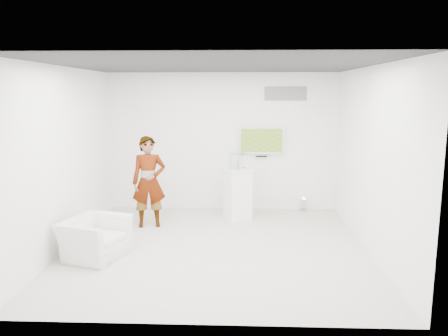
# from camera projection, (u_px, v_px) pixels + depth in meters

# --- Properties ---
(room) EXTENTS (5.01, 5.01, 3.00)m
(room) POSITION_uv_depth(u_px,v_px,m) (216.00, 159.00, 7.11)
(room) COLOR beige
(room) RESTS_ON ground
(tv) EXTENTS (1.00, 0.08, 0.60)m
(tv) POSITION_uv_depth(u_px,v_px,m) (261.00, 140.00, 9.48)
(tv) COLOR silver
(tv) RESTS_ON room
(logo_decal) EXTENTS (0.90, 0.02, 0.30)m
(logo_decal) POSITION_uv_depth(u_px,v_px,m) (285.00, 94.00, 9.33)
(logo_decal) COLOR slate
(logo_decal) RESTS_ON room
(person) EXTENTS (0.71, 0.54, 1.76)m
(person) POSITION_uv_depth(u_px,v_px,m) (149.00, 182.00, 8.39)
(person) COLOR silver
(person) RESTS_ON room
(armchair) EXTENTS (1.09, 1.17, 0.62)m
(armchair) POSITION_uv_depth(u_px,v_px,m) (94.00, 238.00, 6.89)
(armchair) COLOR silver
(armchair) RESTS_ON room
(pedestal) EXTENTS (0.67, 0.67, 1.05)m
(pedestal) POSITION_uv_depth(u_px,v_px,m) (238.00, 194.00, 8.94)
(pedestal) COLOR white
(pedestal) RESTS_ON room
(floor_uplight) EXTENTS (0.24, 0.24, 0.31)m
(floor_uplight) POSITION_uv_depth(u_px,v_px,m) (304.00, 205.00, 9.55)
(floor_uplight) COLOR silver
(floor_uplight) RESTS_ON room
(vitrine) EXTENTS (0.37, 0.37, 0.31)m
(vitrine) POSITION_uv_depth(u_px,v_px,m) (238.00, 161.00, 8.82)
(vitrine) COLOR white
(vitrine) RESTS_ON pedestal
(console) EXTENTS (0.07, 0.15, 0.19)m
(console) POSITION_uv_depth(u_px,v_px,m) (238.00, 164.00, 8.83)
(console) COLOR white
(console) RESTS_ON pedestal
(wii_remote) EXTENTS (0.10, 0.14, 0.04)m
(wii_remote) POSITION_uv_depth(u_px,v_px,m) (161.00, 144.00, 8.45)
(wii_remote) COLOR white
(wii_remote) RESTS_ON person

